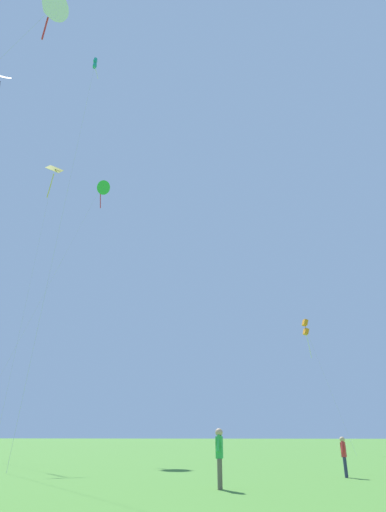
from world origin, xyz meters
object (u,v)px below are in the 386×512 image
object	(u,v)px
person_in_blue_jacket	(219,452)
person_child_small	(344,453)
kite_teal_box	(93,73)
kite_yellow_diamond	(52,182)
kite_orange_box	(306,328)
kite_white_distant	(49,9)
kite_green_small	(101,187)

from	to	relation	value
person_in_blue_jacket	person_child_small	xyz separation A→B (m)	(4.73, 4.55, -0.16)
person_child_small	kite_teal_box	bearing A→B (deg)	162.96
kite_yellow_diamond	kite_orange_box	world-z (taller)	kite_yellow_diamond
kite_yellow_diamond	kite_orange_box	bearing A→B (deg)	23.80
kite_teal_box	kite_white_distant	bearing A→B (deg)	-104.34
kite_green_small	kite_teal_box	xyz separation A→B (m)	(4.08, -14.81, 0.72)
kite_white_distant	person_in_blue_jacket	size ratio (longest dim) A/B	16.36
kite_orange_box	person_in_blue_jacket	bearing A→B (deg)	-104.05
kite_white_distant	kite_green_small	size ratio (longest dim) A/B	1.05
kite_teal_box	person_child_small	bearing A→B (deg)	-17.04
kite_green_small	kite_yellow_diamond	size ratio (longest dim) A/B	1.04
person_child_small	person_in_blue_jacket	bearing A→B (deg)	-136.16
kite_white_distant	kite_yellow_diamond	bearing A→B (deg)	111.40
kite_green_small	kite_yellow_diamond	xyz separation A→B (m)	(-3.07, -5.02, -2.29)
kite_green_small	kite_white_distant	bearing A→B (deg)	-82.08
kite_green_small	kite_yellow_diamond	world-z (taller)	kite_green_small
person_child_small	kite_yellow_diamond	bearing A→B (deg)	146.53
kite_yellow_diamond	kite_orange_box	xyz separation A→B (m)	(24.02, 10.59, -12.48)
kite_orange_box	person_child_small	distance (m)	27.08
kite_green_small	person_in_blue_jacket	xyz separation A→B (m)	(13.62, -23.73, -25.26)
kite_yellow_diamond	kite_orange_box	distance (m)	29.07
kite_green_small	person_in_blue_jacket	size ratio (longest dim) A/B	15.55
kite_green_small	person_child_small	distance (m)	36.76
kite_yellow_diamond	kite_teal_box	world-z (taller)	kite_teal_box
kite_yellow_diamond	kite_teal_box	size ratio (longest dim) A/B	0.92
kite_green_small	person_in_blue_jacket	bearing A→B (deg)	-60.15
kite_white_distant	kite_orange_box	xyz separation A→B (m)	(18.18, 25.49, -16.02)
kite_teal_box	person_in_blue_jacket	distance (m)	29.08
kite_green_small	person_child_small	world-z (taller)	kite_green_small
kite_yellow_diamond	person_in_blue_jacket	world-z (taller)	kite_yellow_diamond
kite_white_distant	kite_green_small	xyz separation A→B (m)	(-2.77, 19.92, -1.25)
person_child_small	kite_orange_box	bearing A→B (deg)	84.00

